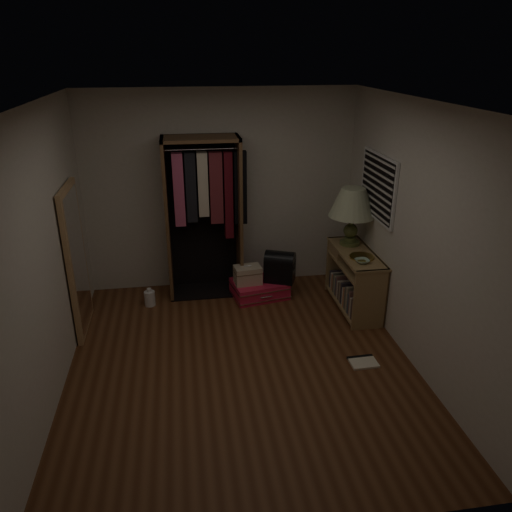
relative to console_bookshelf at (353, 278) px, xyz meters
name	(u,v)px	position (x,y,z in m)	size (l,w,h in m)	color
ground	(242,364)	(-1.54, -1.04, -0.39)	(4.00, 4.00, 0.00)	#522C17
room_walls	(247,225)	(-1.46, -1.00, 1.11)	(3.52, 4.02, 2.60)	beige
console_bookshelf	(353,278)	(0.00, 0.00, 0.00)	(0.42, 1.12, 0.75)	olive
open_wardrobe	(206,204)	(-1.74, 0.73, 0.82)	(1.02, 0.50, 2.05)	brown
floor_mirror	(77,261)	(-3.24, -0.04, 0.46)	(0.06, 0.80, 1.70)	tan
pink_suitcase	(259,289)	(-1.11, 0.44, -0.28)	(0.79, 0.63, 0.22)	red
train_case	(248,275)	(-1.26, 0.42, -0.06)	(0.37, 0.27, 0.25)	#BFAD92
black_bag	(280,266)	(-0.84, 0.42, 0.04)	(0.44, 0.37, 0.41)	black
table_lamp	(353,204)	(0.00, 0.23, 0.89)	(0.60, 0.60, 0.72)	#495429
brass_tray	(362,257)	(0.00, -0.21, 0.37)	(0.37, 0.37, 0.02)	#AC8E42
ceramic_bowl	(362,261)	(-0.05, -0.36, 0.38)	(0.16, 0.16, 0.04)	#98B79F
white_jug	(150,298)	(-2.52, 0.41, -0.29)	(0.17, 0.17, 0.24)	silver
floor_book	(363,361)	(-0.29, -1.21, -0.38)	(0.29, 0.23, 0.03)	#ECE1C6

